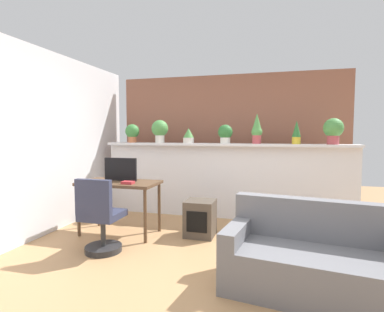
{
  "coord_description": "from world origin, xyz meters",
  "views": [
    {
      "loc": [
        0.83,
        -3.1,
        1.44
      ],
      "look_at": [
        -0.29,
        1.01,
        1.11
      ],
      "focal_mm": 28.67,
      "sensor_mm": 36.0,
      "label": 1
    }
  ],
  "objects": [
    {
      "name": "tv_monitor",
      "position": [
        -1.31,
        0.84,
        0.91
      ],
      "size": [
        0.49,
        0.04,
        0.33
      ],
      "primitive_type": "cube",
      "color": "black",
      "rests_on": "desk"
    },
    {
      "name": "potted_plant_2",
      "position": [
        -0.6,
        1.93,
        1.39
      ],
      "size": [
        0.19,
        0.19,
        0.25
      ],
      "color": "silver",
      "rests_on": "plant_shelf"
    },
    {
      "name": "potted_plant_4",
      "position": [
        0.54,
        1.94,
        1.5
      ],
      "size": [
        0.18,
        0.18,
        0.49
      ],
      "color": "#B7474C",
      "rests_on": "plant_shelf"
    },
    {
      "name": "office_chair",
      "position": [
        -1.16,
        0.05,
        0.39
      ],
      "size": [
        0.44,
        0.45,
        0.91
      ],
      "color": "#262628",
      "rests_on": "ground"
    },
    {
      "name": "potted_plant_6",
      "position": [
        1.67,
        1.96,
        1.49
      ],
      "size": [
        0.3,
        0.3,
        0.4
      ],
      "color": "#B7474C",
      "rests_on": "plant_shelf"
    },
    {
      "name": "potted_plant_0",
      "position": [
        -1.67,
        1.97,
        1.45
      ],
      "size": [
        0.25,
        0.25,
        0.33
      ],
      "color": "#C66B42",
      "rests_on": "plant_shelf"
    },
    {
      "name": "potted_plant_1",
      "position": [
        -1.13,
        1.94,
        1.49
      ],
      "size": [
        0.29,
        0.29,
        0.4
      ],
      "color": "silver",
      "rests_on": "plant_shelf"
    },
    {
      "name": "side_wall_left",
      "position": [
        -2.33,
        0.4,
        1.3
      ],
      "size": [
        0.12,
        4.4,
        2.6
      ],
      "primitive_type": "cube",
      "color": "silver",
      "rests_on": "ground"
    },
    {
      "name": "ground_plane",
      "position": [
        0.0,
        0.0,
        0.0
      ],
      "size": [
        12.0,
        12.0,
        0.0
      ],
      "primitive_type": "plane",
      "color": "tan"
    },
    {
      "name": "potted_plant_3",
      "position": [
        0.02,
        1.96,
        1.43
      ],
      "size": [
        0.24,
        0.24,
        0.31
      ],
      "color": "silver",
      "rests_on": "plant_shelf"
    },
    {
      "name": "side_cube_shelf",
      "position": [
        -0.16,
        0.97,
        0.25
      ],
      "size": [
        0.4,
        0.41,
        0.5
      ],
      "color": "#4C4238",
      "rests_on": "ground"
    },
    {
      "name": "plant_shelf",
      "position": [
        0.0,
        1.96,
        1.24
      ],
      "size": [
        4.16,
        0.31,
        0.04
      ],
      "primitive_type": "cube",
      "color": "silver",
      "rests_on": "divider_wall"
    },
    {
      "name": "couch",
      "position": [
        1.19,
        -0.23,
        0.28
      ],
      "size": [
        1.66,
        0.98,
        0.8
      ],
      "color": "slate",
      "rests_on": "ground"
    },
    {
      "name": "desk",
      "position": [
        -1.29,
        0.76,
        0.67
      ],
      "size": [
        1.1,
        0.6,
        0.75
      ],
      "color": "brown",
      "rests_on": "ground"
    },
    {
      "name": "divider_wall",
      "position": [
        0.0,
        2.0,
        0.61
      ],
      "size": [
        4.16,
        0.16,
        1.22
      ],
      "primitive_type": "cube",
      "color": "silver",
      "rests_on": "ground"
    },
    {
      "name": "book_on_desk",
      "position": [
        -1.08,
        0.62,
        0.77
      ],
      "size": [
        0.16,
        0.11,
        0.04
      ],
      "primitive_type": "cube",
      "color": "#B22D33",
      "rests_on": "desk"
    },
    {
      "name": "brick_wall_behind",
      "position": [
        0.0,
        2.6,
        1.25
      ],
      "size": [
        4.16,
        0.1,
        2.5
      ],
      "primitive_type": "cube",
      "color": "#935B47",
      "rests_on": "ground"
    },
    {
      "name": "potted_plant_5",
      "position": [
        1.15,
        1.95,
        1.45
      ],
      "size": [
        0.14,
        0.14,
        0.37
      ],
      "color": "gold",
      "rests_on": "plant_shelf"
    }
  ]
}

